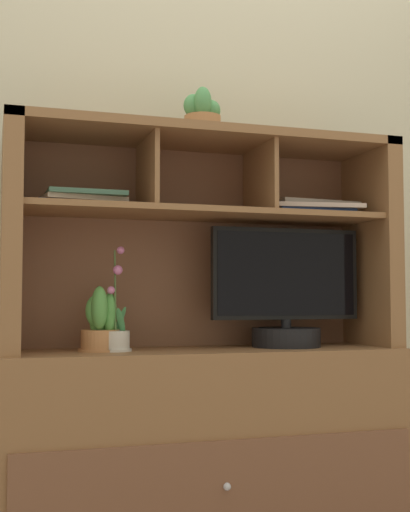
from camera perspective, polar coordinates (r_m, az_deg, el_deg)
The scene contains 8 objects.
back_wall at distance 2.67m, azimuth -1.56°, elevation 10.86°, with size 6.00×0.02×2.80m, color beige.
media_console at distance 2.39m, azimuth -0.04°, elevation -11.18°, with size 1.35×0.45×1.31m.
tv_monitor at distance 2.47m, azimuth 6.74°, elevation -3.59°, with size 0.55×0.24×0.42m.
potted_orchid at distance 2.27m, azimuth -7.47°, elevation -6.54°, with size 0.11×0.11×0.34m.
potted_fern at distance 2.27m, azimuth -8.68°, elevation -5.77°, with size 0.14×0.14×0.21m.
magazine_stack_left at distance 2.56m, azimuth 8.82°, elevation 3.84°, with size 0.36×0.27×0.05m.
magazine_stack_centre at distance 2.32m, azimuth -10.15°, elevation 4.59°, with size 0.32×0.22×0.05m.
potted_succulent at distance 2.47m, azimuth -0.21°, elevation 11.47°, with size 0.15×0.15×0.17m.
Camera 1 is at (-0.70, -2.25, 0.73)m, focal length 48.13 mm.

